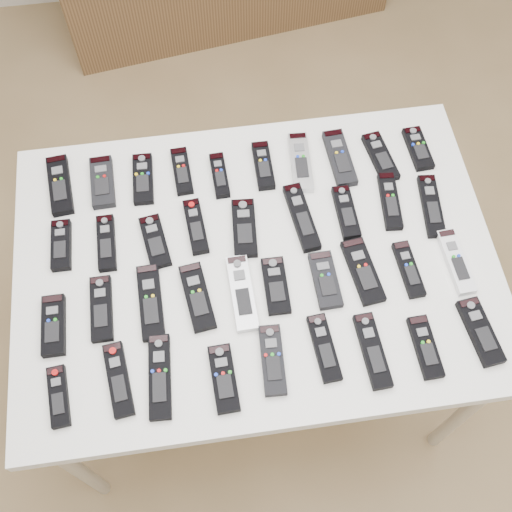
{
  "coord_description": "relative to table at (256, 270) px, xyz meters",
  "views": [
    {
      "loc": [
        -0.06,
        -0.76,
        2.26
      ],
      "look_at": [
        0.05,
        0.0,
        0.8
      ],
      "focal_mm": 45.0,
      "sensor_mm": 36.0,
      "label": 1
    }
  ],
  "objects": [
    {
      "name": "remote_18",
      "position": [
        0.49,
        0.09,
        0.07
      ],
      "size": [
        0.07,
        0.2,
        0.02
      ],
      "primitive_type": "cube",
      "rotation": [
        0.0,
        0.0,
        -0.1
      ],
      "color": "black",
      "rests_on": "table"
    },
    {
      "name": "remote_10",
      "position": [
        -0.5,
        0.11,
        0.07
      ],
      "size": [
        0.05,
        0.14,
        0.02
      ],
      "primitive_type": "cube",
      "rotation": [
        0.0,
        0.0,
        -0.01
      ],
      "color": "black",
      "rests_on": "table"
    },
    {
      "name": "remote_3",
      "position": [
        -0.17,
        0.3,
        0.07
      ],
      "size": [
        0.05,
        0.15,
        0.02
      ],
      "primitive_type": "cube",
      "rotation": [
        0.0,
        0.0,
        0.05
      ],
      "color": "black",
      "rests_on": "table"
    },
    {
      "name": "remote_9",
      "position": [
        0.51,
        0.28,
        0.07
      ],
      "size": [
        0.06,
        0.15,
        0.02
      ],
      "primitive_type": "cube",
      "rotation": [
        0.0,
        0.0,
        0.05
      ],
      "color": "black",
      "rests_on": "table"
    },
    {
      "name": "remote_28",
      "position": [
        0.51,
        -0.08,
        0.07
      ],
      "size": [
        0.06,
        0.19,
        0.02
      ],
      "primitive_type": "cube",
      "rotation": [
        0.0,
        0.0,
        0.05
      ],
      "color": "silver",
      "rests_on": "table"
    },
    {
      "name": "remote_20",
      "position": [
        -0.4,
        -0.09,
        0.07
      ],
      "size": [
        0.05,
        0.17,
        0.02
      ],
      "primitive_type": "cube",
      "rotation": [
        0.0,
        0.0,
        0.0
      ],
      "color": "black",
      "rests_on": "table"
    },
    {
      "name": "remote_23",
      "position": [
        -0.05,
        -0.09,
        0.07
      ],
      "size": [
        0.06,
        0.21,
        0.02
      ],
      "primitive_type": "cube",
      "rotation": [
        0.0,
        0.0,
        0.02
      ],
      "color": "#B7B7BC",
      "rests_on": "table"
    },
    {
      "name": "remote_17",
      "position": [
        0.38,
        0.12,
        0.07
      ],
      "size": [
        0.06,
        0.18,
        0.02
      ],
      "primitive_type": "cube",
      "rotation": [
        0.0,
        0.0,
        -0.09
      ],
      "color": "black",
      "rests_on": "table"
    },
    {
      "name": "table",
      "position": [
        0.0,
        0.0,
        0.0
      ],
      "size": [
        1.25,
        0.88,
        0.78
      ],
      "color": "white",
      "rests_on": "ground"
    },
    {
      "name": "remote_6",
      "position": [
        0.17,
        0.28,
        0.07
      ],
      "size": [
        0.07,
        0.2,
        0.02
      ],
      "primitive_type": "cube",
      "rotation": [
        0.0,
        0.0,
        -0.06
      ],
      "color": "#B7B7BC",
      "rests_on": "table"
    },
    {
      "name": "remote_35",
      "position": [
        0.24,
        -0.29,
        0.07
      ],
      "size": [
        0.06,
        0.19,
        0.02
      ],
      "primitive_type": "cube",
      "rotation": [
        0.0,
        0.0,
        0.05
      ],
      "color": "black",
      "rests_on": "table"
    },
    {
      "name": "remote_7",
      "position": [
        0.28,
        0.28,
        0.07
      ],
      "size": [
        0.07,
        0.19,
        0.02
      ],
      "primitive_type": "cube",
      "rotation": [
        0.0,
        0.0,
        0.05
      ],
      "color": "black",
      "rests_on": "table"
    },
    {
      "name": "remote_5",
      "position": [
        0.06,
        0.28,
        0.07
      ],
      "size": [
        0.05,
        0.15,
        0.02
      ],
      "primitive_type": "cube",
      "rotation": [
        0.0,
        0.0,
        -0.01
      ],
      "color": "black",
      "rests_on": "table"
    },
    {
      "name": "remote_16",
      "position": [
        0.26,
        0.1,
        0.07
      ],
      "size": [
        0.05,
        0.16,
        0.02
      ],
      "primitive_type": "cube",
      "rotation": [
        0.0,
        0.0,
        0.01
      ],
      "color": "black",
      "rests_on": "table"
    },
    {
      "name": "remote_33",
      "position": [
        0.0,
        -0.28,
        0.07
      ],
      "size": [
        0.06,
        0.17,
        0.02
      ],
      "primitive_type": "cube",
      "rotation": [
        0.0,
        0.0,
        -0.05
      ],
      "color": "black",
      "rests_on": "table"
    },
    {
      "name": "remote_34",
      "position": [
        0.13,
        -0.27,
        0.07
      ],
      "size": [
        0.06,
        0.17,
        0.02
      ],
      "primitive_type": "cube",
      "rotation": [
        0.0,
        0.0,
        0.07
      ],
      "color": "black",
      "rests_on": "table"
    },
    {
      "name": "remote_14",
      "position": [
        -0.02,
        0.09,
        0.07
      ],
      "size": [
        0.07,
        0.17,
        0.02
      ],
      "primitive_type": "cube",
      "rotation": [
        0.0,
        0.0,
        -0.07
      ],
      "color": "black",
      "rests_on": "table"
    },
    {
      "name": "remote_36",
      "position": [
        0.37,
        -0.3,
        0.07
      ],
      "size": [
        0.05,
        0.16,
        0.02
      ],
      "primitive_type": "cube",
      "rotation": [
        0.0,
        0.0,
        0.03
      ],
      "color": "black",
      "rests_on": "table"
    },
    {
      "name": "remote_31",
      "position": [
        -0.27,
        -0.28,
        0.07
      ],
      "size": [
        0.06,
        0.21,
        0.02
      ],
      "primitive_type": "cube",
      "rotation": [
        0.0,
        0.0,
        -0.05
      ],
      "color": "black",
      "rests_on": "table"
    },
    {
      "name": "remote_0",
      "position": [
        -0.5,
        0.3,
        0.07
      ],
      "size": [
        0.07,
        0.19,
        0.02
      ],
      "primitive_type": "cube",
      "rotation": [
        0.0,
        0.0,
        0.1
      ],
      "color": "black",
      "rests_on": "table"
    },
    {
      "name": "ground",
      "position": [
        -0.05,
        -0.0,
        -0.72
      ],
      "size": [
        4.0,
        4.0,
        0.0
      ],
      "primitive_type": "plane",
      "color": "olive",
      "rests_on": "ground"
    },
    {
      "name": "remote_22",
      "position": [
        -0.16,
        -0.09,
        0.07
      ],
      "size": [
        0.08,
        0.19,
        0.02
      ],
      "primitive_type": "cube",
      "rotation": [
        0.0,
        0.0,
        0.13
      ],
      "color": "black",
      "rests_on": "table"
    },
    {
      "name": "remote_11",
      "position": [
        -0.38,
        0.1,
        0.07
      ],
      "size": [
        0.05,
        0.16,
        0.02
      ],
      "primitive_type": "cube",
      "rotation": [
        0.0,
        0.0,
        0.01
      ],
      "color": "black",
      "rests_on": "table"
    },
    {
      "name": "remote_15",
      "position": [
        0.14,
        0.1,
        0.07
      ],
      "size": [
        0.07,
        0.21,
        0.02
      ],
      "primitive_type": "cube",
      "rotation": [
        0.0,
        0.0,
        0.11
      ],
      "color": "black",
      "rests_on": "table"
    },
    {
      "name": "remote_2",
      "position": [
        -0.27,
        0.29,
        0.07
      ],
      "size": [
        0.06,
        0.16,
        0.02
      ],
      "primitive_type": "cube",
      "rotation": [
        0.0,
        0.0,
        -0.03
      ],
      "color": "black",
      "rests_on": "table"
    },
    {
      "name": "remote_32",
      "position": [
        -0.12,
        -0.31,
        0.07
      ],
      "size": [
        0.06,
        0.16,
        0.02
      ],
      "primitive_type": "cube",
      "rotation": [
        0.0,
        0.0,
        0.04
      ],
      "color": "black",
      "rests_on": "table"
    },
    {
      "name": "remote_4",
      "position": [
        -0.06,
        0.27,
        0.07
      ],
      "size": [
        0.04,
        0.14,
        0.02
      ],
      "primitive_type": "cube",
      "rotation": [
        0.0,
        0.0,
        0.03
      ],
      "color": "black",
      "rests_on": "table"
    },
    {
      "name": "remote_12",
      "position": [
        -0.26,
        0.08,
        0.07
      ],
      "size": [
        0.08,
        0.16,
        0.02
      ],
      "primitive_type": "cube",
      "rotation": [
        0.0,
        0.0,
        0.16
      ],
      "color": "black",
      "rests_on": "table"
    },
    {
      "name": "remote_8",
      "position": [
        0.39,
        0.27,
        0.07
      ],
      "size": [
        0.08,
        0.17,
        0.02
      ],
      "primitive_type": "cube",
      "rotation": [
        0.0,
        0.0,
        0.15
      ],
      "color": "black",
      "rests_on": "table"
    },
    {
      "name": "remote_26",
      "position": [
        0.26,
        -0.08,
        0.07
      ],
      "size": [
        0.08,
        0.19,
        0.02
      ],
      "primitive_type": "cube",
      "rotation": [
        0.0,
        0.0,
        0.12
      ],
      "color": "black",
      "rests_on": "table"
    },
    {
      "name": "remote_13",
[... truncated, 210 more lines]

